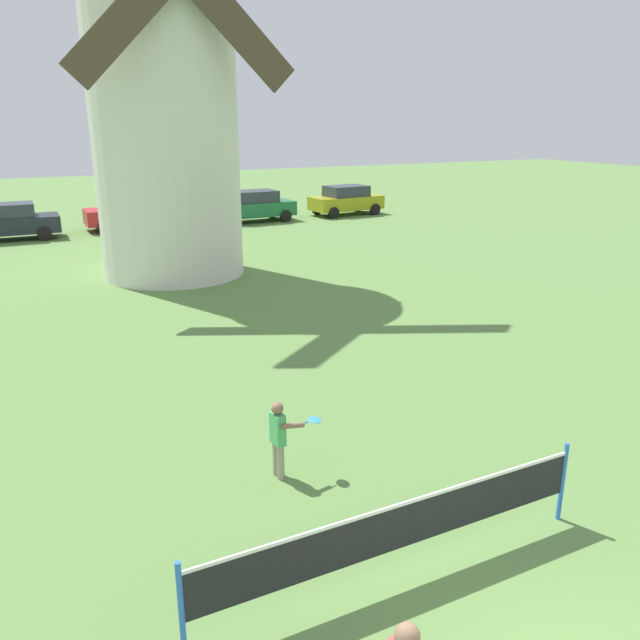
{
  "coord_description": "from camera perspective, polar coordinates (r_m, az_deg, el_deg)",
  "views": [
    {
      "loc": [
        -3.91,
        -2.81,
        5.01
      ],
      "look_at": [
        -0.38,
        4.17,
        2.53
      ],
      "focal_mm": 35.69,
      "sensor_mm": 36.0,
      "label": 1
    }
  ],
  "objects": [
    {
      "name": "parked_car_mustard",
      "position": [
        35.09,
        2.36,
        10.72
      ],
      "size": [
        4.03,
        2.11,
        1.56
      ],
      "color": "#999919",
      "rests_on": "ground_plane"
    },
    {
      "name": "parked_car_black",
      "position": [
        30.66,
        -26.48,
        7.92
      ],
      "size": [
        4.47,
        1.96,
        1.56
      ],
      "color": "#1E232D",
      "rests_on": "ground_plane"
    },
    {
      "name": "parked_car_red",
      "position": [
        31.73,
        -16.49,
        9.29
      ],
      "size": [
        4.27,
        1.88,
        1.56
      ],
      "color": "red",
      "rests_on": "ground_plane"
    },
    {
      "name": "player_far",
      "position": [
        9.31,
        -3.64,
        -10.23
      ],
      "size": [
        0.72,
        0.44,
        1.18
      ],
      "color": "#9E937F",
      "rests_on": "ground_plane"
    },
    {
      "name": "tennis_net",
      "position": [
        7.49,
        7.28,
        -17.88
      ],
      "size": [
        5.04,
        0.06,
        1.1
      ],
      "color": "blue",
      "rests_on": "ground_plane"
    },
    {
      "name": "parked_car_green",
      "position": [
        32.79,
        -5.99,
        10.16
      ],
      "size": [
        4.14,
        1.99,
        1.56
      ],
      "color": "#1E6638",
      "rests_on": "ground_plane"
    },
    {
      "name": "windmill",
      "position": [
        21.57,
        -14.0,
        20.58
      ],
      "size": [
        6.52,
        5.31,
        12.26
      ],
      "color": "silver",
      "rests_on": "ground_plane"
    }
  ]
}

